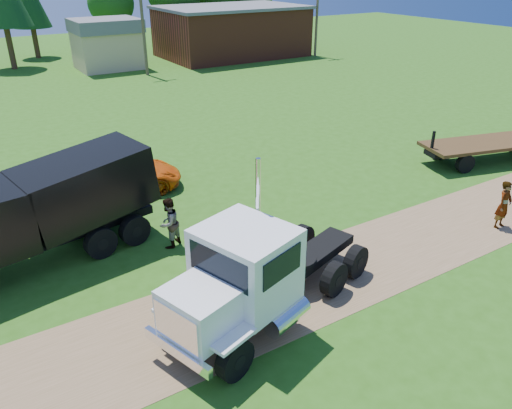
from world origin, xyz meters
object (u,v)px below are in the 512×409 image
white_semi_tractor (249,278)px  spectator_a (504,205)px  black_dump_truck (44,208)px  flatbed_trailer (493,145)px  orange_pickup (122,176)px

white_semi_tractor → spectator_a: size_ratio=4.07×
black_dump_truck → flatbed_trailer: bearing=-16.2°
black_dump_truck → spectator_a: size_ratio=4.40×
white_semi_tractor → orange_pickup: white_semi_tractor is taller
white_semi_tractor → orange_pickup: bearing=72.4°
flatbed_trailer → white_semi_tractor: bearing=-150.5°
orange_pickup → black_dump_truck: bearing=150.8°
orange_pickup → flatbed_trailer: flatbed_trailer is taller
orange_pickup → spectator_a: size_ratio=2.71×
orange_pickup → spectator_a: spectator_a is taller
black_dump_truck → flatbed_trailer: black_dump_truck is taller
flatbed_trailer → spectator_a: flatbed_trailer is taller
white_semi_tractor → spectator_a: white_semi_tractor is taller
black_dump_truck → spectator_a: 17.39m
white_semi_tractor → flatbed_trailer: bearing=-3.2°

